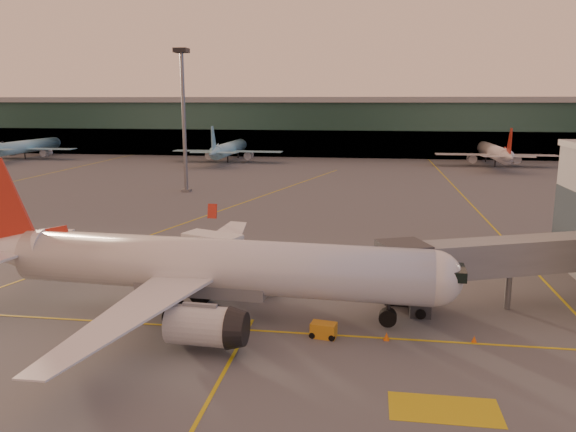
# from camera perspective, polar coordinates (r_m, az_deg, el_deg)

# --- Properties ---
(ground) EXTENTS (600.00, 600.00, 0.00)m
(ground) POSITION_cam_1_polar(r_m,az_deg,el_deg) (39.13, -13.20, -13.64)
(ground) COLOR #4C4F54
(ground) RESTS_ON ground
(taxi_markings) EXTENTS (100.12, 173.00, 0.01)m
(taxi_markings) POSITION_cam_1_polar(r_m,az_deg,el_deg) (81.72, -6.62, -0.09)
(taxi_markings) COLOR gold
(taxi_markings) RESTS_ON ground
(terminal) EXTENTS (400.00, 20.00, 17.60)m
(terminal) POSITION_cam_1_polar(r_m,az_deg,el_deg) (175.26, 3.99, 9.07)
(terminal) COLOR #19382D
(terminal) RESTS_ON ground
(mast_west_near) EXTENTS (2.40, 2.40, 25.60)m
(mast_west_near) POSITION_cam_1_polar(r_m,az_deg,el_deg) (104.34, -10.57, 10.54)
(mast_west_near) COLOR slate
(mast_west_near) RESTS_ON ground
(distant_aircraft_row) EXTENTS (290.00, 34.00, 13.00)m
(distant_aircraft_row) POSITION_cam_1_polar(r_m,az_deg,el_deg) (155.57, -4.52, 5.51)
(distant_aircraft_row) COLOR #81C2D9
(distant_aircraft_row) RESTS_ON ground
(main_airplane) EXTENTS (39.86, 35.89, 12.03)m
(main_airplane) POSITION_cam_1_polar(r_m,az_deg,el_deg) (43.97, -8.81, -5.16)
(main_airplane) COLOR silver
(main_airplane) RESTS_ON ground
(jet_bridge) EXTENTS (22.14, 11.10, 5.93)m
(jet_bridge) POSITION_cam_1_polar(r_m,az_deg,el_deg) (48.98, 22.97, -3.99)
(jet_bridge) COLOR slate
(jet_bridge) RESTS_ON ground
(catering_truck) EXTENTS (6.03, 4.21, 4.30)m
(catering_truck) POSITION_cam_1_polar(r_m,az_deg,el_deg) (53.27, -7.60, -3.78)
(catering_truck) COLOR #A32817
(catering_truck) RESTS_ON ground
(gpu_cart) EXTENTS (1.98, 1.39, 1.07)m
(gpu_cart) POSITION_cam_1_polar(r_m,az_deg,el_deg) (40.70, 3.63, -11.51)
(gpu_cart) COLOR orange
(gpu_cart) RESTS_ON ground
(pushback_tug) EXTENTS (3.80, 2.33, 1.86)m
(pushback_tug) POSITION_cam_1_polar(r_m,az_deg,el_deg) (47.89, 12.08, -7.84)
(pushback_tug) COLOR black
(pushback_tug) RESTS_ON ground
(cone_nose) EXTENTS (0.38, 0.38, 0.48)m
(cone_nose) POSITION_cam_1_polar(r_m,az_deg,el_deg) (41.99, 18.39, -11.79)
(cone_nose) COLOR #E45F0C
(cone_nose) RESTS_ON ground
(cone_wing_left) EXTENTS (0.42, 0.42, 0.53)m
(cone_wing_left) POSITION_cam_1_polar(r_m,az_deg,el_deg) (61.98, -3.38, -3.59)
(cone_wing_left) COLOR #E45F0C
(cone_wing_left) RESTS_ON ground
(cone_fwd) EXTENTS (0.45, 0.45, 0.57)m
(cone_fwd) POSITION_cam_1_polar(r_m,az_deg,el_deg) (40.86, 9.97, -11.96)
(cone_fwd) COLOR #E45F0C
(cone_fwd) RESTS_ON ground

